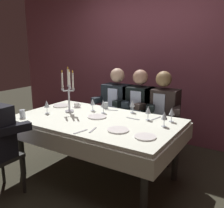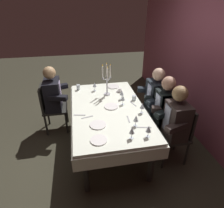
{
  "view_description": "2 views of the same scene",
  "coord_description": "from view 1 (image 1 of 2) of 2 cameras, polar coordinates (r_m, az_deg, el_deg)",
  "views": [
    {
      "loc": [
        1.66,
        -2.28,
        1.6
      ],
      "look_at": [
        0.21,
        0.01,
        0.94
      ],
      "focal_mm": 40.5,
      "sensor_mm": 36.0,
      "label": 1
    },
    {
      "loc": [
        2.53,
        -0.42,
        2.25
      ],
      "look_at": [
        0.16,
        0.03,
        0.89
      ],
      "focal_mm": 30.93,
      "sensor_mm": 36.0,
      "label": 2
    }
  ],
  "objects": [
    {
      "name": "water_tumbler_0",
      "position": [
        3.39,
        -1.47,
        -0.29
      ],
      "size": [
        0.07,
        0.07,
        0.08
      ],
      "primitive_type": "cylinder",
      "color": "silver",
      "rests_on": "dining_table"
    },
    {
      "name": "seated_diner_1",
      "position": [
        3.79,
        1.25,
        0.48
      ],
      "size": [
        0.63,
        0.48,
        1.24
      ],
      "color": "#272724",
      "rests_on": "ground_plane"
    },
    {
      "name": "knife_4",
      "position": [
        2.99,
        9.92,
        -3.22
      ],
      "size": [
        0.06,
        0.19,
        0.01
      ],
      "primitive_type": "cube",
      "rotation": [
        0.0,
        0.0,
        1.37
      ],
      "color": "#B7B7BC",
      "rests_on": "dining_table"
    },
    {
      "name": "coffee_cup_0",
      "position": [
        3.48,
        -7.94,
        -0.29
      ],
      "size": [
        0.13,
        0.12,
        0.06
      ],
      "color": "white",
      "rests_on": "dining_table"
    },
    {
      "name": "wine_glass_3",
      "position": [
        3.26,
        -4.4,
        0.43
      ],
      "size": [
        0.07,
        0.07,
        0.16
      ],
      "color": "silver",
      "rests_on": "dining_table"
    },
    {
      "name": "dinner_plate_3",
      "position": [
        3.0,
        -3.41,
        -2.89
      ],
      "size": [
        0.22,
        0.22,
        0.01
      ],
      "primitive_type": "cylinder",
      "color": "white",
      "rests_on": "dining_table"
    },
    {
      "name": "candelabra",
      "position": [
        3.21,
        -9.75,
        2.63
      ],
      "size": [
        0.15,
        0.17,
        0.58
      ],
      "color": "silver",
      "rests_on": "dining_table"
    },
    {
      "name": "water_tumbler_1",
      "position": [
        3.14,
        -19.57,
        -2.1
      ],
      "size": [
        0.07,
        0.07,
        0.1
      ],
      "primitive_type": "cylinder",
      "color": "silver",
      "rests_on": "dining_table"
    },
    {
      "name": "wine_glass_5",
      "position": [
        3.24,
        -14.53,
        -0.08
      ],
      "size": [
        0.07,
        0.07,
        0.16
      ],
      "color": "silver",
      "rests_on": "dining_table"
    },
    {
      "name": "ground_plane",
      "position": [
        3.24,
        -3.44,
        -15.96
      ],
      "size": [
        12.0,
        12.0,
        0.0
      ],
      "primitive_type": "plane",
      "color": "#343124"
    },
    {
      "name": "wine_glass_2",
      "position": [
        2.69,
        11.74,
        -2.67
      ],
      "size": [
        0.07,
        0.07,
        0.16
      ],
      "color": "silver",
      "rests_on": "dining_table"
    },
    {
      "name": "fork_1",
      "position": [
        2.53,
        -7.11,
        -6.2
      ],
      "size": [
        0.05,
        0.17,
        0.01
      ],
      "primitive_type": "cube",
      "rotation": [
        0.0,
        0.0,
        1.37
      ],
      "color": "#B7B7BC",
      "rests_on": "dining_table"
    },
    {
      "name": "dinner_plate_1",
      "position": [
        3.59,
        -11.42,
        -0.36
      ],
      "size": [
        0.22,
        0.22,
        0.01
      ],
      "primitive_type": "cylinder",
      "color": "white",
      "rests_on": "dining_table"
    },
    {
      "name": "dinner_plate_0",
      "position": [
        2.39,
        7.52,
        -7.34
      ],
      "size": [
        0.21,
        0.21,
        0.01
      ],
      "primitive_type": "cylinder",
      "color": "white",
      "rests_on": "dining_table"
    },
    {
      "name": "wine_glass_6",
      "position": [
        2.89,
        8.18,
        -1.38
      ],
      "size": [
        0.07,
        0.07,
        0.16
      ],
      "color": "silver",
      "rests_on": "dining_table"
    },
    {
      "name": "dinner_plate_2",
      "position": [
        2.55,
        1.39,
        -5.87
      ],
      "size": [
        0.22,
        0.22,
        0.01
      ],
      "primitive_type": "cylinder",
      "color": "white",
      "rests_on": "dining_table"
    },
    {
      "name": "wine_glass_1",
      "position": [
        2.88,
        13.35,
        -1.67
      ],
      "size": [
        0.07,
        0.07,
        0.16
      ],
      "color": "silver",
      "rests_on": "dining_table"
    },
    {
      "name": "spoon_2",
      "position": [
        3.3,
        -0.1,
        -1.38
      ],
      "size": [
        0.17,
        0.07,
        0.01
      ],
      "primitive_type": "cube",
      "rotation": [
        0.0,
        0.0,
        0.3
      ],
      "color": "#B7B7BC",
      "rests_on": "dining_table"
    },
    {
      "name": "fork_3",
      "position": [
        2.94,
        4.76,
        -3.3
      ],
      "size": [
        0.17,
        0.03,
        0.01
      ],
      "primitive_type": "cube",
      "rotation": [
        0.0,
        0.0,
        -0.06
      ],
      "color": "#B7B7BC",
      "rests_on": "dining_table"
    },
    {
      "name": "seated_diner_2",
      "position": [
        3.62,
        6.31,
        -0.24
      ],
      "size": [
        0.63,
        0.48,
        1.24
      ],
      "color": "#272724",
      "rests_on": "ground_plane"
    },
    {
      "name": "wine_glass_0",
      "position": [
        3.14,
        -2.0,
        -0.05
      ],
      "size": [
        0.07,
        0.07,
        0.16
      ],
      "color": "silver",
      "rests_on": "dining_table"
    },
    {
      "name": "seated_diner_3",
      "position": [
        3.49,
        11.34,
        -0.95
      ],
      "size": [
        0.63,
        0.48,
        1.24
      ],
      "color": "#272724",
      "rests_on": "ground_plane"
    },
    {
      "name": "back_wall",
      "position": [
        4.28,
        9.54,
        10.14
      ],
      "size": [
        6.0,
        0.12,
        2.7
      ],
      "primitive_type": "cube",
      "color": "#874453",
      "rests_on": "ground_plane"
    },
    {
      "name": "wine_glass_4",
      "position": [
        3.18,
        4.64,
        0.1
      ],
      "size": [
        0.07,
        0.07,
        0.16
      ],
      "color": "silver",
      "rests_on": "dining_table"
    },
    {
      "name": "dining_table",
      "position": [
        2.98,
        -3.61,
        -5.52
      ],
      "size": [
        1.94,
        1.14,
        0.74
      ],
      "color": "white",
      "rests_on": "ground_plane"
    },
    {
      "name": "fork_0",
      "position": [
        2.57,
        -4.34,
        -5.87
      ],
      "size": [
        0.06,
        0.17,
        0.01
      ],
      "primitive_type": "cube",
      "rotation": [
        0.0,
        0.0,
        1.81
      ],
      "color": "#B7B7BC",
      "rests_on": "dining_table"
    }
  ]
}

